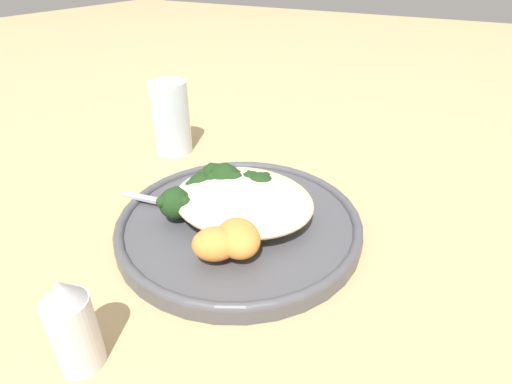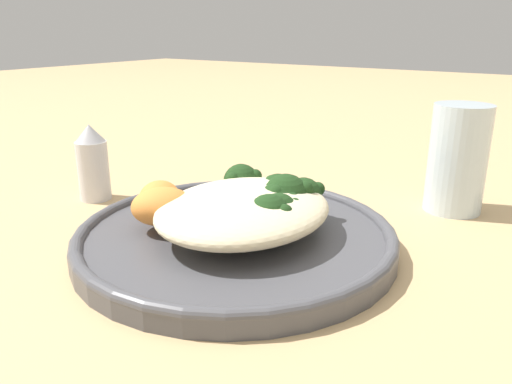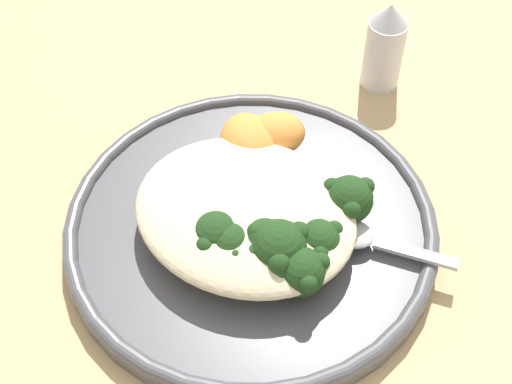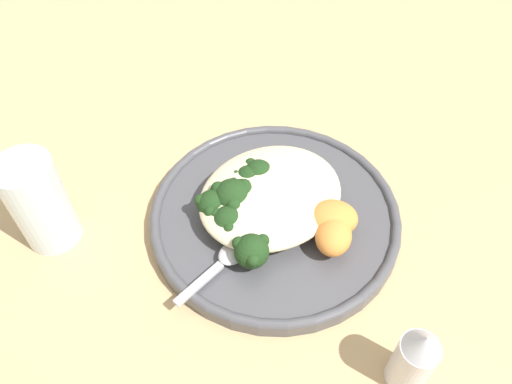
{
  "view_description": "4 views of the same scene",
  "coord_description": "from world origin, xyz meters",
  "px_view_note": "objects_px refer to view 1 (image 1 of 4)",
  "views": [
    {
      "loc": [
        -0.21,
        0.32,
        0.29
      ],
      "look_at": [
        -0.01,
        -0.03,
        0.05
      ],
      "focal_mm": 28.0,
      "sensor_mm": 36.0,
      "label": 1
    },
    {
      "loc": [
        -0.34,
        -0.26,
        0.19
      ],
      "look_at": [
        0.0,
        -0.03,
        0.06
      ],
      "focal_mm": 35.0,
      "sensor_mm": 36.0,
      "label": 2
    },
    {
      "loc": [
        0.17,
        -0.3,
        0.45
      ],
      "look_at": [
        -0.0,
        0.0,
        0.04
      ],
      "focal_mm": 50.0,
      "sensor_mm": 36.0,
      "label": 3
    },
    {
      "loc": [
        0.23,
        0.26,
        0.48
      ],
      "look_at": [
        0.01,
        -0.03,
        0.05
      ],
      "focal_mm": 35.0,
      "sensor_mm": 36.0,
      "label": 4
    }
  ],
  "objects_px": {
    "broccoli_stalk_0": "(257,192)",
    "plate": "(240,222)",
    "broccoli_stalk_1": "(249,191)",
    "broccoli_stalk_5": "(213,196)",
    "water_glass": "(171,118)",
    "broccoli_stalk_3": "(226,185)",
    "spoon": "(172,203)",
    "broccoli_stalk_4": "(217,182)",
    "broccoli_stalk_7": "(187,206)",
    "broccoli_stalk_2": "(234,193)",
    "sweet_potato_chunk_1": "(216,244)",
    "salt_shaker": "(72,325)",
    "quinoa_mound": "(240,198)",
    "sweet_potato_chunk_0": "(238,238)",
    "broccoli_stalk_6": "(205,203)"
  },
  "relations": [
    {
      "from": "broccoli_stalk_7",
      "to": "sweet_potato_chunk_1",
      "type": "distance_m",
      "value": 0.08
    },
    {
      "from": "sweet_potato_chunk_1",
      "to": "sweet_potato_chunk_0",
      "type": "bearing_deg",
      "value": -129.59
    },
    {
      "from": "broccoli_stalk_2",
      "to": "broccoli_stalk_4",
      "type": "height_order",
      "value": "broccoli_stalk_2"
    },
    {
      "from": "broccoli_stalk_2",
      "to": "broccoli_stalk_4",
      "type": "distance_m",
      "value": 0.04
    },
    {
      "from": "broccoli_stalk_4",
      "to": "sweet_potato_chunk_0",
      "type": "distance_m",
      "value": 0.12
    },
    {
      "from": "broccoli_stalk_1",
      "to": "broccoli_stalk_5",
      "type": "height_order",
      "value": "same"
    },
    {
      "from": "broccoli_stalk_6",
      "to": "water_glass",
      "type": "bearing_deg",
      "value": -41.81
    },
    {
      "from": "broccoli_stalk_2",
      "to": "broccoli_stalk_7",
      "type": "bearing_deg",
      "value": 106.55
    },
    {
      "from": "broccoli_stalk_0",
      "to": "plate",
      "type": "bearing_deg",
      "value": 167.39
    },
    {
      "from": "broccoli_stalk_6",
      "to": "broccoli_stalk_7",
      "type": "bearing_deg",
      "value": 66.16
    },
    {
      "from": "broccoli_stalk_1",
      "to": "broccoli_stalk_7",
      "type": "xyz_separation_m",
      "value": [
        0.05,
        0.06,
        0.0
      ]
    },
    {
      "from": "quinoa_mound",
      "to": "broccoli_stalk_7",
      "type": "relative_size",
      "value": 1.39
    },
    {
      "from": "sweet_potato_chunk_1",
      "to": "broccoli_stalk_0",
      "type": "bearing_deg",
      "value": -83.36
    },
    {
      "from": "broccoli_stalk_1",
      "to": "broccoli_stalk_6",
      "type": "distance_m",
      "value": 0.06
    },
    {
      "from": "broccoli_stalk_2",
      "to": "broccoli_stalk_5",
      "type": "relative_size",
      "value": 0.75
    },
    {
      "from": "broccoli_stalk_0",
      "to": "sweet_potato_chunk_1",
      "type": "relative_size",
      "value": 1.82
    },
    {
      "from": "broccoli_stalk_1",
      "to": "broccoli_stalk_3",
      "type": "height_order",
      "value": "broccoli_stalk_3"
    },
    {
      "from": "spoon",
      "to": "broccoli_stalk_4",
      "type": "bearing_deg",
      "value": -130.39
    },
    {
      "from": "broccoli_stalk_4",
      "to": "spoon",
      "type": "height_order",
      "value": "broccoli_stalk_4"
    },
    {
      "from": "broccoli_stalk_0",
      "to": "spoon",
      "type": "relative_size",
      "value": 0.86
    },
    {
      "from": "broccoli_stalk_5",
      "to": "salt_shaker",
      "type": "distance_m",
      "value": 0.22
    },
    {
      "from": "plate",
      "to": "spoon",
      "type": "relative_size",
      "value": 2.82
    },
    {
      "from": "broccoli_stalk_1",
      "to": "sweet_potato_chunk_0",
      "type": "bearing_deg",
      "value": -171.89
    },
    {
      "from": "sweet_potato_chunk_0",
      "to": "spoon",
      "type": "relative_size",
      "value": 0.54
    },
    {
      "from": "sweet_potato_chunk_0",
      "to": "salt_shaker",
      "type": "xyz_separation_m",
      "value": [
        0.05,
        0.16,
        0.0
      ]
    },
    {
      "from": "quinoa_mound",
      "to": "broccoli_stalk_5",
      "type": "distance_m",
      "value": 0.03
    },
    {
      "from": "salt_shaker",
      "to": "quinoa_mound",
      "type": "bearing_deg",
      "value": -93.47
    },
    {
      "from": "broccoli_stalk_1",
      "to": "spoon",
      "type": "distance_m",
      "value": 0.1
    },
    {
      "from": "broccoli_stalk_5",
      "to": "water_glass",
      "type": "relative_size",
      "value": 1.01
    },
    {
      "from": "quinoa_mound",
      "to": "broccoli_stalk_1",
      "type": "bearing_deg",
      "value": -91.27
    },
    {
      "from": "broccoli_stalk_1",
      "to": "water_glass",
      "type": "relative_size",
      "value": 0.83
    },
    {
      "from": "broccoli_stalk_2",
      "to": "salt_shaker",
      "type": "relative_size",
      "value": 0.99
    },
    {
      "from": "sweet_potato_chunk_1",
      "to": "water_glass",
      "type": "bearing_deg",
      "value": -42.64
    },
    {
      "from": "broccoli_stalk_0",
      "to": "broccoli_stalk_4",
      "type": "relative_size",
      "value": 0.94
    },
    {
      "from": "broccoli_stalk_4",
      "to": "water_glass",
      "type": "height_order",
      "value": "water_glass"
    },
    {
      "from": "broccoli_stalk_1",
      "to": "broccoli_stalk_5",
      "type": "xyz_separation_m",
      "value": [
        0.03,
        0.03,
        -0.0
      ]
    },
    {
      "from": "broccoli_stalk_2",
      "to": "spoon",
      "type": "relative_size",
      "value": 0.85
    },
    {
      "from": "quinoa_mound",
      "to": "broccoli_stalk_5",
      "type": "xyz_separation_m",
      "value": [
        0.03,
        0.01,
        -0.0
      ]
    },
    {
      "from": "broccoli_stalk_3",
      "to": "salt_shaker",
      "type": "distance_m",
      "value": 0.24
    },
    {
      "from": "salt_shaker",
      "to": "broccoli_stalk_2",
      "type": "bearing_deg",
      "value": -89.99
    },
    {
      "from": "broccoli_stalk_2",
      "to": "broccoli_stalk_6",
      "type": "xyz_separation_m",
      "value": [
        0.02,
        0.03,
        -0.0
      ]
    },
    {
      "from": "broccoli_stalk_7",
      "to": "spoon",
      "type": "distance_m",
      "value": 0.04
    },
    {
      "from": "plate",
      "to": "broccoli_stalk_5",
      "type": "xyz_separation_m",
      "value": [
        0.04,
        -0.0,
        0.03
      ]
    },
    {
      "from": "broccoli_stalk_2",
      "to": "broccoli_stalk_3",
      "type": "height_order",
      "value": "broccoli_stalk_3"
    },
    {
      "from": "plate",
      "to": "broccoli_stalk_7",
      "type": "relative_size",
      "value": 2.37
    },
    {
      "from": "broccoli_stalk_0",
      "to": "broccoli_stalk_3",
      "type": "xyz_separation_m",
      "value": [
        0.04,
        0.01,
        0.0
      ]
    },
    {
      "from": "sweet_potato_chunk_1",
      "to": "salt_shaker",
      "type": "height_order",
      "value": "salt_shaker"
    },
    {
      "from": "plate",
      "to": "sweet_potato_chunk_0",
      "type": "bearing_deg",
      "value": 120.7
    },
    {
      "from": "broccoli_stalk_5",
      "to": "spoon",
      "type": "xyz_separation_m",
      "value": [
        0.04,
        0.02,
        -0.01
      ]
    },
    {
      "from": "broccoli_stalk_1",
      "to": "broccoli_stalk_4",
      "type": "relative_size",
      "value": 1.02
    }
  ]
}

